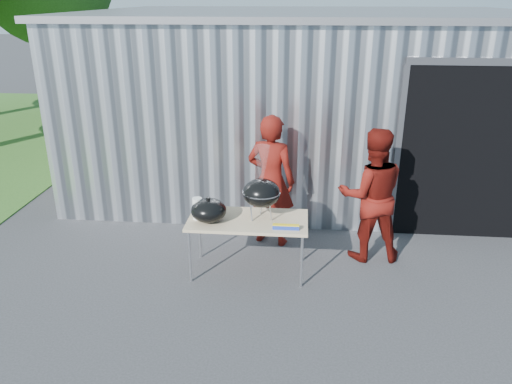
# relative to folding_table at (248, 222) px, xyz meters

# --- Properties ---
(ground) EXTENTS (80.00, 80.00, 0.00)m
(ground) POSITION_rel_folding_table_xyz_m (-0.04, -0.36, -0.71)
(ground) COLOR #2F2F32
(building) EXTENTS (8.20, 6.20, 3.10)m
(building) POSITION_rel_folding_table_xyz_m (0.87, 4.23, 0.83)
(building) COLOR silver
(building) RESTS_ON ground
(folding_table) EXTENTS (1.50, 0.75, 0.75)m
(folding_table) POSITION_rel_folding_table_xyz_m (0.00, 0.00, 0.00)
(folding_table) COLOR tan
(folding_table) RESTS_ON ground
(kettle_grill) EXTENTS (0.47, 0.47, 0.95)m
(kettle_grill) POSITION_rel_folding_table_xyz_m (0.17, 0.04, 0.45)
(kettle_grill) COLOR black
(kettle_grill) RESTS_ON folding_table
(grill_lid) EXTENTS (0.44, 0.44, 0.32)m
(grill_lid) POSITION_rel_folding_table_xyz_m (-0.48, -0.10, 0.18)
(grill_lid) COLOR black
(grill_lid) RESTS_ON folding_table
(paper_towels) EXTENTS (0.12, 0.12, 0.28)m
(paper_towels) POSITION_rel_folding_table_xyz_m (-0.63, -0.05, 0.18)
(paper_towels) COLOR white
(paper_towels) RESTS_ON folding_table
(white_tub) EXTENTS (0.20, 0.15, 0.10)m
(white_tub) POSITION_rel_folding_table_xyz_m (-0.55, 0.18, 0.09)
(white_tub) COLOR white
(white_tub) RESTS_ON folding_table
(foil_box) EXTENTS (0.32, 0.05, 0.06)m
(foil_box) POSITION_rel_folding_table_xyz_m (0.49, -0.25, 0.07)
(foil_box) COLOR #1934A5
(foil_box) RESTS_ON folding_table
(person_cook) EXTENTS (0.79, 0.63, 1.89)m
(person_cook) POSITION_rel_folding_table_xyz_m (0.23, 0.88, 0.24)
(person_cook) COLOR #570F0A
(person_cook) RESTS_ON ground
(person_bystander) EXTENTS (0.94, 0.76, 1.82)m
(person_bystander) POSITION_rel_folding_table_xyz_m (1.58, 0.56, 0.20)
(person_bystander) COLOR #570F0A
(person_bystander) RESTS_ON ground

